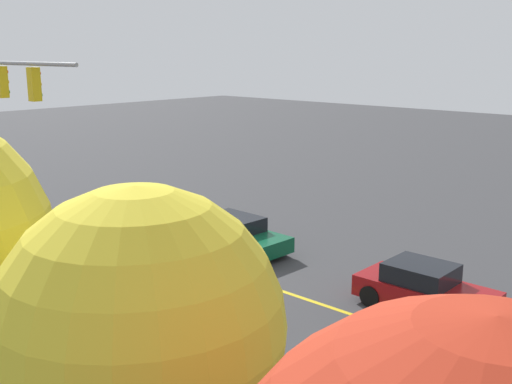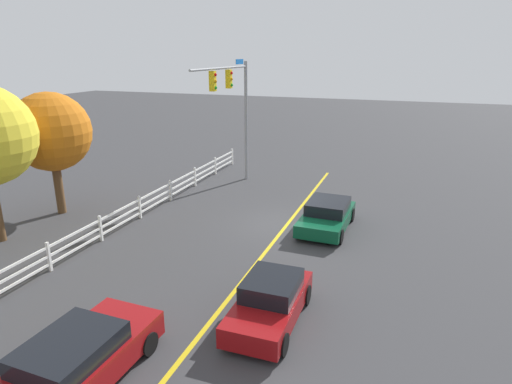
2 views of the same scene
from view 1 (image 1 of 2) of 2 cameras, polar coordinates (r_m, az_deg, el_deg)
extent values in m
plane|color=#38383A|center=(21.86, -4.89, -6.74)|extent=(120.00, 120.00, 0.00)
cube|color=gold|center=(19.29, 3.31, -9.44)|extent=(28.00, 0.16, 0.01)
cylinder|color=gray|center=(20.68, -21.46, 11.04)|extent=(6.99, 0.12, 0.12)
cube|color=gold|center=(21.55, -22.47, 9.40)|extent=(0.32, 0.28, 1.00)
sphere|color=red|center=(21.60, -22.18, 10.28)|extent=(0.17, 0.17, 0.17)
sphere|color=orange|center=(21.62, -22.11, 9.43)|extent=(0.17, 0.17, 0.17)
sphere|color=#148C19|center=(21.63, -22.04, 8.59)|extent=(0.17, 0.17, 0.17)
cube|color=gold|center=(19.71, -19.85, 9.37)|extent=(0.32, 0.28, 1.00)
sphere|color=red|center=(19.77, -19.54, 10.33)|extent=(0.17, 0.17, 0.17)
sphere|color=orange|center=(19.78, -19.47, 9.40)|extent=(0.17, 0.17, 0.17)
sphere|color=#148C19|center=(19.80, -19.40, 8.48)|extent=(0.17, 0.17, 0.17)
cube|color=maroon|center=(18.60, 15.45, -9.04)|extent=(3.94, 1.72, 0.62)
cube|color=black|center=(18.47, 15.01, -7.23)|extent=(1.85, 1.54, 0.54)
cylinder|color=black|center=(18.86, 20.19, -9.76)|extent=(0.64, 0.22, 0.64)
cylinder|color=black|center=(17.50, 18.17, -11.40)|extent=(0.64, 0.22, 0.64)
cylinder|color=black|center=(19.90, 13.00, -8.07)|extent=(0.64, 0.22, 0.64)
cylinder|color=black|center=(18.62, 10.57, -9.45)|extent=(0.64, 0.22, 0.64)
cylinder|color=black|center=(15.58, 19.40, -14.63)|extent=(0.65, 0.24, 0.64)
cube|color=#0C4C2D|center=(23.05, -1.94, -4.34)|extent=(4.22, 2.05, 0.56)
cube|color=black|center=(23.04, -2.31, -2.94)|extent=(2.16, 1.80, 0.53)
cylinder|color=black|center=(22.79, 2.20, -5.02)|extent=(0.65, 0.24, 0.64)
cylinder|color=black|center=(21.54, -1.04, -6.09)|extent=(0.65, 0.24, 0.64)
cylinder|color=black|center=(24.69, -2.71, -3.60)|extent=(0.65, 0.24, 0.64)
cylinder|color=black|center=(23.54, -5.94, -4.49)|extent=(0.65, 0.24, 0.64)
cube|color=white|center=(14.46, -13.67, -15.35)|extent=(0.10, 0.10, 1.15)
cube|color=white|center=(16.72, -19.36, -11.71)|extent=(0.10, 0.10, 1.15)
cube|color=white|center=(15.40, -16.83, -12.16)|extent=(26.00, 0.06, 0.09)
cube|color=white|center=(15.55, -16.75, -13.33)|extent=(26.00, 0.06, 0.09)
cube|color=white|center=(15.69, -16.67, -14.38)|extent=(26.00, 0.06, 0.09)
sphere|color=yellow|center=(7.14, -10.67, -12.42)|extent=(3.29, 3.29, 3.29)
camera|label=2|loc=(19.34, 53.13, 9.09)|focal=30.72mm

